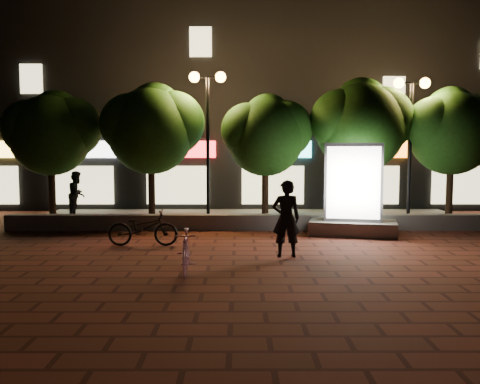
{
  "coord_description": "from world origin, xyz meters",
  "views": [
    {
      "loc": [
        -0.43,
        -12.75,
        2.71
      ],
      "look_at": [
        -0.4,
        1.5,
        1.46
      ],
      "focal_mm": 38.76,
      "sensor_mm": 36.0,
      "label": 1
    }
  ],
  "objects_px": {
    "ad_kiosk": "(353,198)",
    "scooter_parked": "(143,228)",
    "tree_left": "(153,126)",
    "tree_far_right": "(452,128)",
    "rider": "(286,219)",
    "street_lamp_left": "(208,108)",
    "tree_mid": "(267,132)",
    "scooter_pink": "(186,252)",
    "pedestrian": "(77,194)",
    "street_lamp_right": "(411,112)",
    "tree_right": "(361,122)",
    "tree_far_left": "(52,130)"
  },
  "relations": [
    {
      "from": "rider",
      "to": "tree_far_right",
      "type": "bearing_deg",
      "value": -142.33
    },
    {
      "from": "tree_right",
      "to": "pedestrian",
      "type": "bearing_deg",
      "value": 173.61
    },
    {
      "from": "tree_far_left",
      "to": "rider",
      "type": "distance_m",
      "value": 9.8
    },
    {
      "from": "street_lamp_left",
      "to": "scooter_pink",
      "type": "distance_m",
      "value": 7.87
    },
    {
      "from": "street_lamp_right",
      "to": "rider",
      "type": "xyz_separation_m",
      "value": [
        -4.77,
        -5.35,
        -2.94
      ]
    },
    {
      "from": "street_lamp_left",
      "to": "scooter_parked",
      "type": "bearing_deg",
      "value": -111.43
    },
    {
      "from": "ad_kiosk",
      "to": "scooter_pink",
      "type": "xyz_separation_m",
      "value": [
        -4.64,
        -4.84,
        -0.67
      ]
    },
    {
      "from": "tree_right",
      "to": "rider",
      "type": "height_order",
      "value": "tree_right"
    },
    {
      "from": "tree_mid",
      "to": "tree_right",
      "type": "xyz_separation_m",
      "value": [
        3.31,
        0.0,
        0.35
      ]
    },
    {
      "from": "tree_left",
      "to": "pedestrian",
      "type": "xyz_separation_m",
      "value": [
        -3.07,
        1.16,
        -2.5
      ]
    },
    {
      "from": "tree_far_left",
      "to": "tree_far_right",
      "type": "height_order",
      "value": "tree_far_right"
    },
    {
      "from": "street_lamp_left",
      "to": "rider",
      "type": "distance_m",
      "value": 6.57
    },
    {
      "from": "rider",
      "to": "street_lamp_right",
      "type": "bearing_deg",
      "value": -135.64
    },
    {
      "from": "tree_mid",
      "to": "street_lamp_left",
      "type": "bearing_deg",
      "value": -172.69
    },
    {
      "from": "tree_far_left",
      "to": "pedestrian",
      "type": "relative_size",
      "value": 2.69
    },
    {
      "from": "tree_far_right",
      "to": "tree_mid",
      "type": "bearing_deg",
      "value": -180.0
    },
    {
      "from": "rider",
      "to": "street_lamp_left",
      "type": "bearing_deg",
      "value": -71.32
    },
    {
      "from": "tree_mid",
      "to": "scooter_pink",
      "type": "height_order",
      "value": "tree_mid"
    },
    {
      "from": "pedestrian",
      "to": "scooter_pink",
      "type": "bearing_deg",
      "value": -148.2
    },
    {
      "from": "tree_far_left",
      "to": "scooter_pink",
      "type": "bearing_deg",
      "value": -53.51
    },
    {
      "from": "tree_left",
      "to": "scooter_parked",
      "type": "height_order",
      "value": "tree_left"
    },
    {
      "from": "tree_left",
      "to": "tree_far_right",
      "type": "xyz_separation_m",
      "value": [
        10.5,
        -0.0,
        -0.08
      ]
    },
    {
      "from": "tree_left",
      "to": "tree_far_right",
      "type": "height_order",
      "value": "tree_left"
    },
    {
      "from": "street_lamp_left",
      "to": "scooter_parked",
      "type": "relative_size",
      "value": 2.73
    },
    {
      "from": "ad_kiosk",
      "to": "scooter_parked",
      "type": "distance_m",
      "value": 6.41
    },
    {
      "from": "street_lamp_right",
      "to": "pedestrian",
      "type": "xyz_separation_m",
      "value": [
        -12.01,
        1.42,
        -2.95
      ]
    },
    {
      "from": "pedestrian",
      "to": "tree_mid",
      "type": "bearing_deg",
      "value": -97.92
    },
    {
      "from": "street_lamp_left",
      "to": "scooter_parked",
      "type": "xyz_separation_m",
      "value": [
        -1.55,
        -3.95,
        -3.53
      ]
    },
    {
      "from": "tree_mid",
      "to": "street_lamp_left",
      "type": "height_order",
      "value": "street_lamp_left"
    },
    {
      "from": "tree_right",
      "to": "scooter_pink",
      "type": "xyz_separation_m",
      "value": [
        -5.42,
        -7.28,
        -3.1
      ]
    },
    {
      "from": "tree_right",
      "to": "scooter_parked",
      "type": "xyz_separation_m",
      "value": [
        -6.91,
        -4.21,
        -3.07
      ]
    },
    {
      "from": "tree_mid",
      "to": "street_lamp_left",
      "type": "xyz_separation_m",
      "value": [
        -2.05,
        -0.26,
        0.81
      ]
    },
    {
      "from": "tree_far_left",
      "to": "scooter_parked",
      "type": "distance_m",
      "value": 6.38
    },
    {
      "from": "ad_kiosk",
      "to": "street_lamp_right",
      "type": "bearing_deg",
      "value": 41.95
    },
    {
      "from": "scooter_pink",
      "to": "pedestrian",
      "type": "relative_size",
      "value": 0.9
    },
    {
      "from": "street_lamp_right",
      "to": "pedestrian",
      "type": "height_order",
      "value": "street_lamp_right"
    },
    {
      "from": "scooter_parked",
      "to": "tree_left",
      "type": "bearing_deg",
      "value": 4.72
    },
    {
      "from": "tree_far_left",
      "to": "tree_far_right",
      "type": "relative_size",
      "value": 0.97
    },
    {
      "from": "street_lamp_right",
      "to": "rider",
      "type": "distance_m",
      "value": 7.75
    },
    {
      "from": "scooter_pink",
      "to": "scooter_parked",
      "type": "xyz_separation_m",
      "value": [
        -1.49,
        3.07,
        0.03
      ]
    },
    {
      "from": "tree_far_right",
      "to": "pedestrian",
      "type": "distance_m",
      "value": 13.83
    },
    {
      "from": "tree_mid",
      "to": "tree_right",
      "type": "distance_m",
      "value": 3.32
    },
    {
      "from": "street_lamp_left",
      "to": "scooter_parked",
      "type": "height_order",
      "value": "street_lamp_left"
    },
    {
      "from": "tree_far_left",
      "to": "street_lamp_right",
      "type": "xyz_separation_m",
      "value": [
        12.45,
        -0.26,
        0.6
      ]
    },
    {
      "from": "scooter_pink",
      "to": "tree_far_left",
      "type": "bearing_deg",
      "value": 124.31
    },
    {
      "from": "tree_right",
      "to": "pedestrian",
      "type": "relative_size",
      "value": 2.94
    },
    {
      "from": "street_lamp_left",
      "to": "rider",
      "type": "xyz_separation_m",
      "value": [
        2.23,
        -5.35,
        -3.08
      ]
    },
    {
      "from": "tree_left",
      "to": "tree_far_left",
      "type": "bearing_deg",
      "value": -180.0
    },
    {
      "from": "tree_right",
      "to": "tree_far_right",
      "type": "distance_m",
      "value": 3.2
    },
    {
      "from": "tree_right",
      "to": "street_lamp_right",
      "type": "distance_m",
      "value": 1.7
    }
  ]
}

